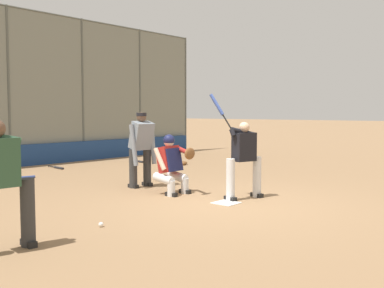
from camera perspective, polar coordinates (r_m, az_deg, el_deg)
ground_plane at (r=8.46m, az=4.37°, el=-7.50°), size 160.00×160.00×0.00m
home_plate_marker at (r=8.45m, az=4.37°, el=-7.46°), size 0.43×0.43×0.01m
backstop_fence at (r=14.86m, az=-22.28°, el=7.07°), size 16.14×0.08×4.92m
padding_wall at (r=14.81m, az=-21.88°, el=-1.47°), size 15.74×0.18×0.67m
batter_at_plate at (r=8.78m, az=6.57°, el=-1.69°), size 0.85×0.80×2.05m
catcher_behind_plate at (r=9.28m, az=-2.58°, el=-2.45°), size 0.65×0.76×1.23m
umpire_home at (r=10.15m, az=-6.46°, el=-0.39°), size 0.69×0.45×1.69m
spare_bat_near_backstop at (r=12.21m, az=-20.79°, el=-4.01°), size 0.88×0.27×0.07m
spare_bat_by_padding at (r=15.30m, az=-6.90°, el=-2.18°), size 0.23×0.86×0.07m
spare_bat_third_base_side at (r=14.04m, az=-16.70°, el=-2.89°), size 0.12×0.92×0.07m
fielding_glove_on_dirt at (r=14.38m, az=-1.13°, el=-2.44°), size 0.33×0.25×0.12m
baseball_loose at (r=6.86m, az=-11.48°, el=-9.99°), size 0.07×0.07×0.07m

